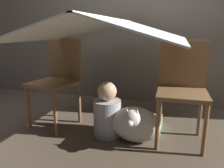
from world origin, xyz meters
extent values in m
plane|color=brown|center=(0.00, 0.00, 0.00)|extent=(8.80, 8.80, 0.00)
cube|color=#6B6056|center=(0.00, 1.34, 1.25)|extent=(7.00, 0.05, 2.50)
cylinder|color=brown|center=(-0.85, 0.10, 0.22)|extent=(0.04, 0.04, 0.44)
cylinder|color=brown|center=(-0.49, 0.03, 0.22)|extent=(0.04, 0.04, 0.44)
cylinder|color=brown|center=(-0.78, 0.46, 0.22)|extent=(0.04, 0.04, 0.44)
cylinder|color=brown|center=(-0.42, 0.39, 0.22)|extent=(0.04, 0.04, 0.44)
cube|color=brown|center=(-0.64, 0.24, 0.46)|extent=(0.50, 0.50, 0.04)
cube|color=brown|center=(-0.60, 0.44, 0.69)|extent=(0.42, 0.12, 0.43)
cylinder|color=brown|center=(0.46, 0.05, 0.22)|extent=(0.04, 0.04, 0.44)
cylinder|color=brown|center=(0.83, 0.06, 0.22)|extent=(0.04, 0.04, 0.44)
cylinder|color=brown|center=(0.45, 0.42, 0.22)|extent=(0.04, 0.04, 0.44)
cylinder|color=brown|center=(0.82, 0.43, 0.22)|extent=(0.04, 0.04, 0.44)
cube|color=brown|center=(0.64, 0.24, 0.46)|extent=(0.44, 0.44, 0.04)
cube|color=brown|center=(0.63, 0.44, 0.69)|extent=(0.43, 0.04, 0.43)
cube|color=silver|center=(-0.32, 0.24, 1.00)|extent=(0.64, 1.59, 0.20)
cube|color=silver|center=(0.32, 0.24, 1.00)|extent=(0.64, 1.59, 0.20)
cube|color=silver|center=(0.00, 0.24, 1.09)|extent=(0.04, 1.59, 0.01)
cylinder|color=#B2B2B7|center=(-0.03, 0.19, 0.18)|extent=(0.26, 0.26, 0.35)
sphere|color=#D6A884|center=(-0.03, 0.19, 0.44)|extent=(0.18, 0.18, 0.18)
ellipsoid|color=silver|center=(0.25, 0.14, 0.17)|extent=(0.45, 0.22, 0.33)
sphere|color=silver|center=(0.25, -0.03, 0.29)|extent=(0.14, 0.14, 0.14)
ellipsoid|color=silver|center=(0.25, -0.10, 0.28)|extent=(0.06, 0.07, 0.05)
cone|color=silver|center=(0.21, -0.03, 0.35)|extent=(0.05, 0.05, 0.06)
cone|color=silver|center=(0.30, -0.03, 0.35)|extent=(0.05, 0.05, 0.06)
cube|color=#7FB27F|center=(0.24, 0.45, 0.05)|extent=(0.46, 0.37, 0.10)
camera|label=1|loc=(0.58, -1.67, 1.00)|focal=35.00mm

